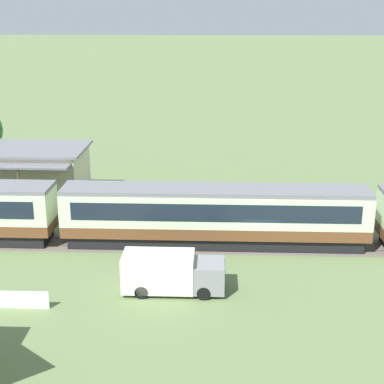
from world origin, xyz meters
TOP-DOWN VIEW (x-y plane):
  - ground_plane at (0.00, 0.00)m, footprint 600.00×600.00m
  - passenger_train at (-2.91, 0.61)m, footprint 66.31×3.19m
  - railway_track at (-9.87, 0.61)m, footprint 129.09×3.60m
  - station_building at (-18.72, 9.81)m, footprint 8.91×7.89m
  - delivery_truck_grey at (-5.74, -6.67)m, footprint 6.07×2.28m

SIDE VIEW (x-z plane):
  - ground_plane at x=0.00m, z-range 0.00..0.00m
  - railway_track at x=-9.87m, z-range -0.01..0.03m
  - delivery_truck_grey at x=-5.74m, z-range 0.04..2.39m
  - passenger_train at x=-2.91m, z-range 0.23..4.47m
  - station_building at x=-18.72m, z-range 0.03..4.78m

